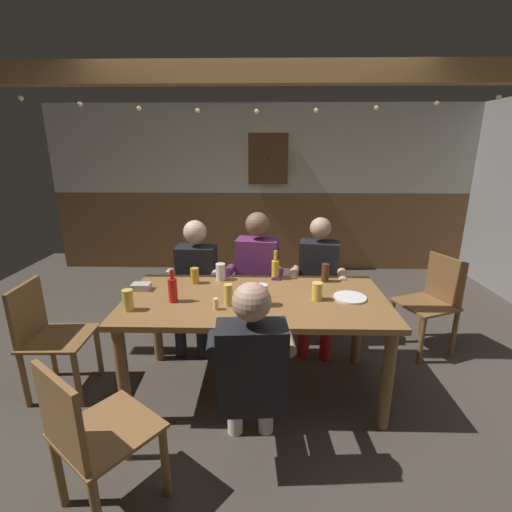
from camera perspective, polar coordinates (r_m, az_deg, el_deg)
ground_plane at (r=3.06m, az=-0.09°, el=-19.88°), size 7.38×7.38×0.00m
back_wall_upper at (r=5.47m, az=0.68°, el=16.45°), size 6.15×0.12×1.25m
back_wall_wainscot at (r=5.61m, az=0.64°, el=3.99°), size 6.15×0.12×1.17m
ceiling_beam at (r=2.92m, az=0.11°, el=26.88°), size 5.53×0.14×0.16m
dining_table at (r=2.70m, az=-0.10°, el=-8.46°), size 1.90×0.95×0.77m
person_0 at (r=3.41m, az=-9.52°, el=-3.43°), size 0.51×0.54×1.19m
person_1 at (r=3.35m, az=0.04°, el=-2.86°), size 0.55×0.57×1.27m
person_2 at (r=3.39m, az=9.70°, el=-3.48°), size 0.53×0.57×1.22m
person_3 at (r=2.10m, az=-0.72°, el=-17.16°), size 0.53×0.51×1.18m
chair_empty_near_right at (r=2.13m, az=-24.46°, el=-24.34°), size 0.62×0.62×0.88m
chair_empty_near_left at (r=3.72m, az=25.95°, el=-6.30°), size 0.57×0.57×0.88m
chair_empty_far_end at (r=3.19m, az=-29.91°, el=-10.70°), size 0.45×0.45×0.88m
table_candle at (r=2.47m, az=-6.35°, el=-7.50°), size 0.04×0.04×0.08m
condiment_caddy at (r=2.92m, az=-17.59°, el=-4.61°), size 0.14×0.10×0.05m
plate_0 at (r=2.72m, az=14.54°, el=-6.33°), size 0.24×0.24×0.01m
bottle_0 at (r=2.99m, az=3.07°, el=-1.96°), size 0.06×0.06×0.24m
bottle_1 at (r=2.62m, az=-12.96°, el=-5.12°), size 0.06×0.06×0.24m
pint_glass_0 at (r=2.51m, az=-4.38°, el=-6.13°), size 0.06×0.06×0.16m
pint_glass_1 at (r=2.50m, az=0.90°, el=-6.16°), size 0.08×0.08×0.15m
pint_glass_2 at (r=2.99m, az=-5.58°, el=-2.49°), size 0.08×0.08×0.14m
pint_glass_3 at (r=2.63m, az=9.60°, el=-5.50°), size 0.08×0.08×0.13m
pint_glass_4 at (r=2.58m, az=-19.47°, el=-6.56°), size 0.07×0.07×0.15m
pint_glass_5 at (r=2.99m, az=10.83°, el=-2.61°), size 0.06×0.06×0.15m
pint_glass_6 at (r=2.95m, az=-9.60°, el=-3.07°), size 0.07×0.07×0.13m
wall_dart_cabinet at (r=5.34m, az=1.91°, el=15.02°), size 0.56×0.15×0.70m
string_lights at (r=2.84m, az=0.08°, el=22.94°), size 4.34×0.04×0.18m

